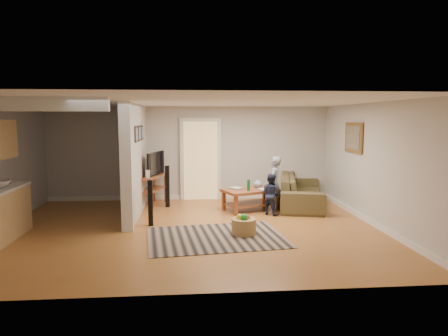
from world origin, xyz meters
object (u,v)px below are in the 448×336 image
Objects in this scene: sofa at (301,205)px; coffee_table at (251,194)px; speaker_right at (167,186)px; toy_basket at (244,226)px; toddler at (270,215)px; speaker_left at (151,203)px; tv_console at (152,178)px; child at (274,212)px.

coffee_table is at bearing 122.42° from sofa.
speaker_right is 2.99m from toy_basket.
toddler is (0.36, -0.51, -0.40)m from coffee_table.
speaker_left is (-2.26, -1.24, 0.07)m from coffee_table.
speaker_left is 1.99m from toy_basket.
tv_console is (-2.41, 0.66, 0.31)m from coffee_table.
toddler is at bearing -19.49° from speaker_right.
speaker_left is at bearing 60.30° from toddler.
tv_console is 1.41× the size of toddler.
speaker_left reaches higher than sofa.
speaker_right reaches higher than speaker_left.
speaker_left is 0.72× the size of child.
coffee_table is 0.74m from toddler.
sofa is at bearing 53.94° from toy_basket.
speaker_left is at bearing 128.89° from sofa.
coffee_table reaches higher than sofa.
speaker_right is at bearing -3.55° from tv_console.
tv_console is at bearing 126.12° from toy_basket.
sofa is at bearing 18.66° from coffee_table.
speaker_left is at bearing -68.51° from tv_console.
tv_console is 1.92m from speaker_left.
toddler is (2.77, -1.17, -0.71)m from tv_console.
coffee_table is 2.08m from speaker_right.
sofa is 1.94× the size of tv_console.
tv_console is 2.86× the size of toy_basket.
speaker_right is 2.64m from toddler.
sofa is 1.37m from toddler.
toddler is at bearing -2.94° from child.
coffee_table is at bearing -9.73° from toddler.
speaker_right reaches higher than sofa.
coffee_table is 0.68m from child.
child is at bearing 19.73° from speaker_left.
sofa is at bearing -90.91° from toddler.
speaker_right is (0.25, 1.75, 0.05)m from speaker_left.
sofa is at bearing 153.67° from child.
tv_console is 0.46m from speaker_right.
sofa is 3.40m from speaker_right.
toy_basket reaches higher than sofa.
speaker_right is (-2.01, 0.51, 0.12)m from coffee_table.
sofa is at bearing 2.73° from speaker_right.
tv_console is 1.29× the size of speaker_right.
child is 0.29m from toddler.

